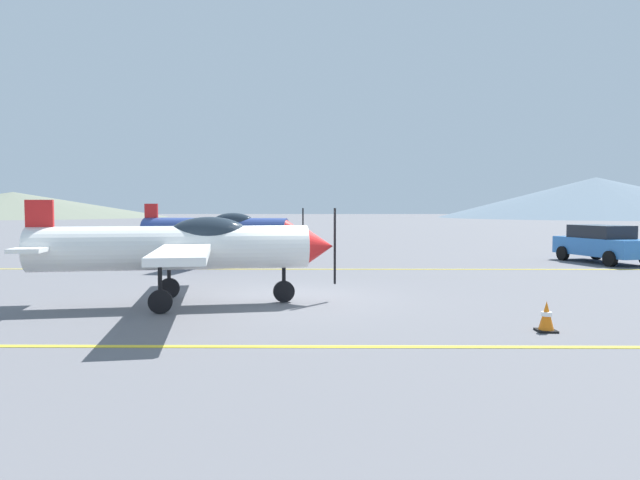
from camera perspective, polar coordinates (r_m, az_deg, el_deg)
name	(u,v)px	position (r m, az deg, el deg)	size (l,w,h in m)	color
ground_plane	(298,299)	(14.70, -2.25, -6.02)	(400.00, 400.00, 0.00)	slate
apron_line_near	(284,347)	(9.81, -3.64, -10.70)	(80.00, 0.16, 0.01)	yellow
apron_line_far	(307,269)	(21.78, -1.37, -2.97)	(80.00, 0.16, 0.01)	yellow
airplane_near	(185,246)	(14.08, -13.50, -0.61)	(7.47, 8.54, 2.56)	white
airplane_mid	(220,229)	(25.14, -10.02, 1.10)	(7.47, 8.54, 2.56)	#33478C
car_sedan	(602,243)	(27.22, 26.61, -0.29)	(2.87, 4.62, 1.62)	#3372BF
traffic_cone_front	(546,317)	(11.73, 21.88, -7.20)	(0.36, 0.36, 0.59)	black
hill_left	(13,205)	(159.63, -28.56, 3.15)	(74.49, 74.49, 6.29)	slate
hill_centerleft	(596,197)	(152.47, 26.05, 3.88)	(75.09, 75.09, 9.74)	slate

